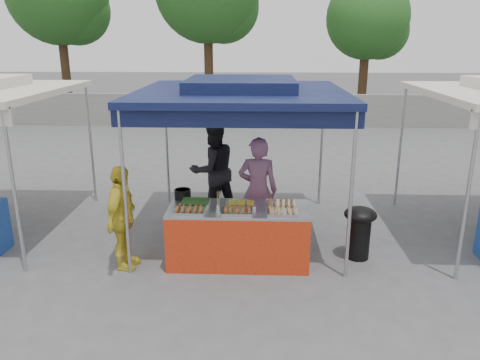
{
  "coord_description": "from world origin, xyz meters",
  "views": [
    {
      "loc": [
        0.26,
        -6.35,
        3.16
      ],
      "look_at": [
        0.0,
        0.6,
        1.05
      ],
      "focal_mm": 35.0,
      "sensor_mm": 36.0,
      "label": 1
    }
  ],
  "objects_px": {
    "wok_burner": "(359,228)",
    "vendor_woman": "(258,190)",
    "customer_person": "(122,218)",
    "cooking_pot": "(183,194)",
    "helper_man": "(213,170)",
    "vendor_table": "(238,235)"
  },
  "relations": [
    {
      "from": "vendor_woman",
      "to": "helper_man",
      "type": "relative_size",
      "value": 0.94
    },
    {
      "from": "cooking_pot",
      "to": "customer_person",
      "type": "height_order",
      "value": "customer_person"
    },
    {
      "from": "cooking_pot",
      "to": "vendor_woman",
      "type": "relative_size",
      "value": 0.14
    },
    {
      "from": "wok_burner",
      "to": "customer_person",
      "type": "bearing_deg",
      "value": -170.07
    },
    {
      "from": "wok_burner",
      "to": "vendor_woman",
      "type": "distance_m",
      "value": 1.66
    },
    {
      "from": "customer_person",
      "to": "cooking_pot",
      "type": "bearing_deg",
      "value": -47.26
    },
    {
      "from": "customer_person",
      "to": "helper_man",
      "type": "bearing_deg",
      "value": -24.12
    },
    {
      "from": "vendor_woman",
      "to": "vendor_table",
      "type": "bearing_deg",
      "value": 74.61
    },
    {
      "from": "cooking_pot",
      "to": "vendor_woman",
      "type": "distance_m",
      "value": 1.21
    },
    {
      "from": "wok_burner",
      "to": "vendor_woman",
      "type": "xyz_separation_m",
      "value": [
        -1.51,
        0.58,
        0.38
      ]
    },
    {
      "from": "wok_burner",
      "to": "vendor_woman",
      "type": "height_order",
      "value": "vendor_woman"
    },
    {
      "from": "vendor_woman",
      "to": "customer_person",
      "type": "relative_size",
      "value": 1.14
    },
    {
      "from": "wok_burner",
      "to": "customer_person",
      "type": "xyz_separation_m",
      "value": [
        -3.4,
        -0.43,
        0.28
      ]
    },
    {
      "from": "cooking_pot",
      "to": "vendor_table",
      "type": "bearing_deg",
      "value": -23.38
    },
    {
      "from": "vendor_table",
      "to": "vendor_woman",
      "type": "height_order",
      "value": "vendor_woman"
    },
    {
      "from": "helper_man",
      "to": "customer_person",
      "type": "height_order",
      "value": "helper_man"
    },
    {
      "from": "wok_burner",
      "to": "vendor_table",
      "type": "bearing_deg",
      "value": -170.64
    },
    {
      "from": "cooking_pot",
      "to": "customer_person",
      "type": "bearing_deg",
      "value": -142.29
    },
    {
      "from": "vendor_table",
      "to": "wok_burner",
      "type": "distance_m",
      "value": 1.8
    },
    {
      "from": "vendor_table",
      "to": "wok_burner",
      "type": "height_order",
      "value": "vendor_table"
    },
    {
      "from": "customer_person",
      "to": "vendor_woman",
      "type": "bearing_deg",
      "value": -56.95
    },
    {
      "from": "cooking_pot",
      "to": "vendor_woman",
      "type": "xyz_separation_m",
      "value": [
        1.13,
        0.42,
        -0.06
      ]
    }
  ]
}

